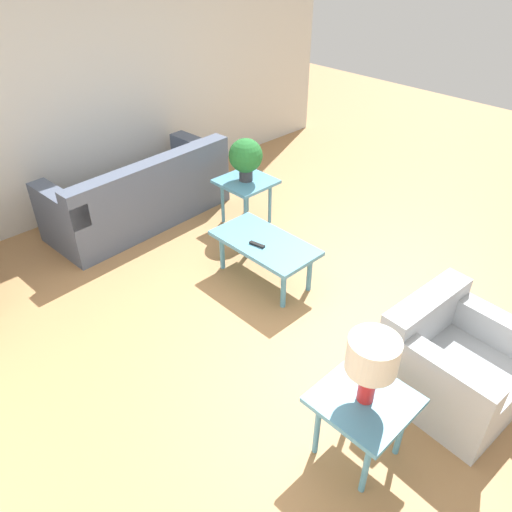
# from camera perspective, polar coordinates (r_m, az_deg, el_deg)

# --- Properties ---
(ground_plane) EXTENTS (14.00, 14.00, 0.00)m
(ground_plane) POSITION_cam_1_polar(r_m,az_deg,el_deg) (4.70, 4.28, -5.47)
(ground_plane) COLOR #A87A4C
(wall_right) EXTENTS (0.12, 7.20, 2.70)m
(wall_right) POSITION_cam_1_polar(r_m,az_deg,el_deg) (6.28, -17.30, 17.75)
(wall_right) COLOR silver
(wall_right) RESTS_ON ground_plane
(sofa) EXTENTS (0.97, 2.15, 0.83)m
(sofa) POSITION_cam_1_polar(r_m,az_deg,el_deg) (5.95, -13.01, 6.69)
(sofa) COLOR #4C566B
(sofa) RESTS_ON ground_plane
(armchair) EXTENTS (0.91, 0.90, 0.75)m
(armchair) POSITION_cam_1_polar(r_m,az_deg,el_deg) (3.99, 21.42, -11.31)
(armchair) COLOR #A8ADB2
(armchair) RESTS_ON ground_plane
(coffee_table) EXTENTS (1.04, 0.55, 0.44)m
(coffee_table) POSITION_cam_1_polar(r_m,az_deg,el_deg) (4.77, 1.00, 1.18)
(coffee_table) COLOR teal
(coffee_table) RESTS_ON ground_plane
(side_table_plant) EXTENTS (0.57, 0.57, 0.54)m
(side_table_plant) POSITION_cam_1_polar(r_m,az_deg,el_deg) (5.69, -1.14, 7.97)
(side_table_plant) COLOR teal
(side_table_plant) RESTS_ON ground_plane
(side_table_lamp) EXTENTS (0.57, 0.57, 0.54)m
(side_table_lamp) POSITION_cam_1_polar(r_m,az_deg,el_deg) (3.33, 12.16, -16.48)
(side_table_lamp) COLOR teal
(side_table_lamp) RESTS_ON ground_plane
(potted_plant) EXTENTS (0.37, 0.37, 0.48)m
(potted_plant) POSITION_cam_1_polar(r_m,az_deg,el_deg) (5.54, -1.19, 11.29)
(potted_plant) COLOR #333338
(potted_plant) RESTS_ON side_table_plant
(table_lamp) EXTENTS (0.31, 0.31, 0.49)m
(table_lamp) POSITION_cam_1_polar(r_m,az_deg,el_deg) (3.01, 13.14, -11.35)
(table_lamp) COLOR red
(table_lamp) RESTS_ON side_table_lamp
(remote_control) EXTENTS (0.16, 0.07, 0.02)m
(remote_control) POSITION_cam_1_polar(r_m,az_deg,el_deg) (4.67, 0.12, 1.31)
(remote_control) COLOR black
(remote_control) RESTS_ON coffee_table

